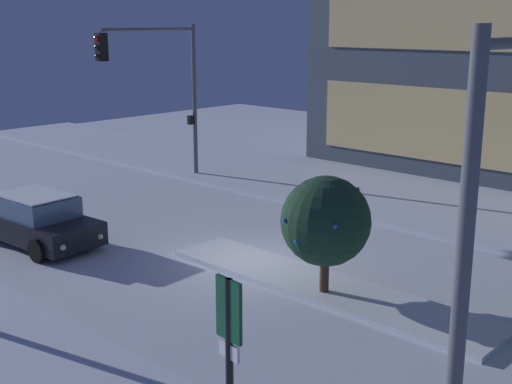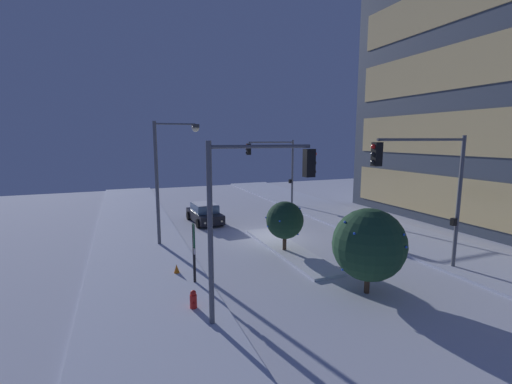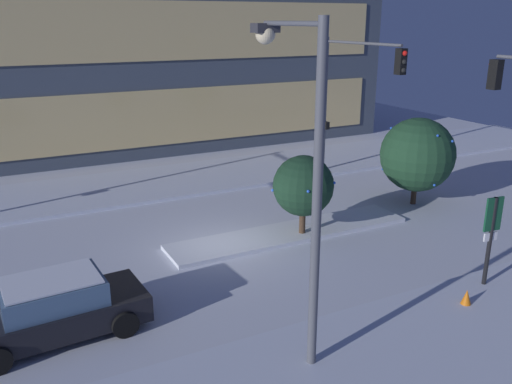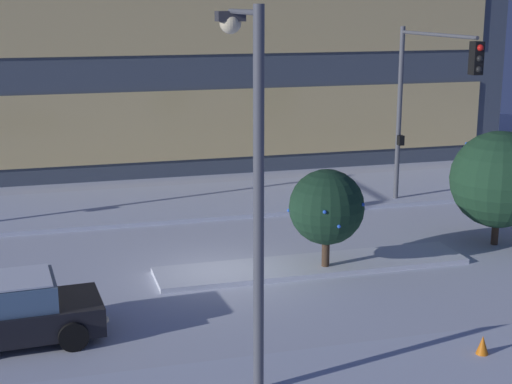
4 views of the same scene
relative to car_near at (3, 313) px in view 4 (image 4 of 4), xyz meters
The scene contains 9 objects.
ground 6.43m from the car_near, 28.20° to the left, with size 52.00×52.00×0.00m, color silver.
curb_strip_far 12.41m from the car_near, 62.97° to the left, with size 52.00×5.20×0.14m, color silver.
median_strip 8.82m from the car_near, 19.32° to the left, with size 9.00×1.80×0.14m, color silver.
car_near is the anchor object (origin of this frame).
traffic_light_corner_far_right 16.12m from the car_near, 27.40° to the left, with size 0.32×5.44×6.53m.
street_lamp_arched 7.06m from the car_near, 33.32° to the right, with size 0.56×2.66×7.37m.
decorated_tree_median 9.03m from the car_near, 16.80° to the left, with size 2.11×2.13×2.92m.
decorated_tree_left_of_median 15.02m from the car_near, 13.44° to the left, with size 2.99×2.99×3.58m.
construction_cone 10.44m from the car_near, 20.36° to the right, with size 0.36×0.36×0.55m, color orange.
Camera 4 is at (-4.58, -20.06, 7.41)m, focal length 54.84 mm.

